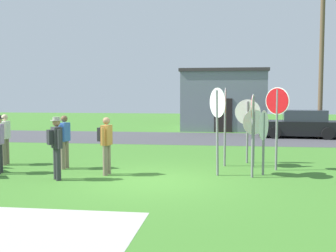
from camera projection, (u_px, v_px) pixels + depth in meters
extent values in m
plane|color=#3D7528|center=(150.00, 181.00, 11.26)|extent=(80.00, 80.00, 0.00)
cube|color=#424247|center=(188.00, 138.00, 22.47)|extent=(60.00, 6.40, 0.01)
cube|color=#ADAAA3|center=(47.00, 229.00, 7.29)|extent=(3.20, 2.40, 0.01)
cube|color=slate|center=(223.00, 101.00, 28.36)|extent=(5.38, 5.31, 3.79)
cube|color=#383333|center=(224.00, 72.00, 28.20)|extent=(5.58, 5.51, 0.20)
cube|color=black|center=(223.00, 115.00, 25.78)|extent=(1.10, 0.08, 2.10)
cylinder|color=brown|center=(322.00, 54.00, 22.08)|extent=(0.24, 0.24, 8.98)
cube|color=black|center=(299.00, 128.00, 22.70)|extent=(4.43, 2.13, 0.76)
cube|color=#2D333D|center=(305.00, 115.00, 22.59)|extent=(2.35, 1.70, 0.60)
cylinder|color=black|center=(275.00, 133.00, 22.12)|extent=(0.66, 0.27, 0.64)
cylinder|color=black|center=(274.00, 130.00, 23.88)|extent=(0.66, 0.27, 0.64)
cylinder|color=black|center=(328.00, 134.00, 21.55)|extent=(0.66, 0.27, 0.64)
cylinder|color=black|center=(323.00, 131.00, 23.31)|extent=(0.66, 0.27, 0.64)
cylinder|color=slate|center=(277.00, 130.00, 12.83)|extent=(0.10, 0.10, 2.50)
cylinder|color=white|center=(277.00, 101.00, 12.76)|extent=(0.66, 0.55, 0.84)
cylinder|color=red|center=(277.00, 101.00, 12.76)|extent=(0.61, 0.51, 0.78)
cylinder|color=slate|center=(217.00, 133.00, 11.99)|extent=(0.14, 0.12, 2.47)
cylinder|color=white|center=(217.00, 103.00, 11.92)|extent=(0.48, 0.75, 0.86)
cylinder|color=red|center=(218.00, 103.00, 11.92)|extent=(0.45, 0.69, 0.80)
cylinder|color=slate|center=(263.00, 144.00, 12.09)|extent=(0.09, 0.09, 1.82)
cylinder|color=white|center=(264.00, 125.00, 12.05)|extent=(0.35, 0.81, 0.87)
cylinder|color=red|center=(263.00, 125.00, 12.06)|extent=(0.33, 0.75, 0.81)
cylinder|color=slate|center=(254.00, 139.00, 13.40)|extent=(0.10, 0.10, 1.80)
cylinder|color=white|center=(254.00, 122.00, 13.36)|extent=(0.71, 0.43, 0.82)
cylinder|color=red|center=(254.00, 122.00, 13.37)|extent=(0.66, 0.40, 0.76)
cylinder|color=slate|center=(253.00, 137.00, 11.71)|extent=(0.09, 0.08, 2.30)
cylinder|color=white|center=(253.00, 107.00, 11.65)|extent=(0.14, 0.70, 0.70)
cylinder|color=red|center=(253.00, 107.00, 11.65)|extent=(0.13, 0.65, 0.65)
cylinder|color=slate|center=(225.00, 128.00, 13.59)|extent=(0.07, 0.07, 2.50)
cylinder|color=white|center=(225.00, 101.00, 13.52)|extent=(0.01, 0.86, 0.86)
cylinder|color=red|center=(226.00, 101.00, 13.52)|extent=(0.02, 0.80, 0.80)
cylinder|color=slate|center=(247.00, 132.00, 14.21)|extent=(0.08, 0.08, 2.11)
cylinder|color=white|center=(248.00, 112.00, 14.16)|extent=(0.86, 0.17, 0.87)
cylinder|color=red|center=(248.00, 112.00, 14.17)|extent=(0.79, 0.16, 0.80)
cylinder|color=#7A6B56|center=(67.00, 154.00, 13.26)|extent=(0.14, 0.14, 0.88)
cylinder|color=#7A6B56|center=(63.00, 155.00, 13.05)|extent=(0.14, 0.14, 0.88)
cube|color=#3860B7|center=(64.00, 132.00, 13.10)|extent=(0.28, 0.39, 0.58)
cylinder|color=#3860B7|center=(68.00, 132.00, 13.33)|extent=(0.09, 0.09, 0.52)
cylinder|color=#3860B7|center=(60.00, 133.00, 12.88)|extent=(0.09, 0.09, 0.52)
sphere|color=brown|center=(64.00, 119.00, 13.07)|extent=(0.21, 0.21, 0.21)
cube|color=#232328|center=(60.00, 131.00, 13.15)|extent=(0.18, 0.28, 0.40)
cylinder|color=#2D2D33|center=(56.00, 163.00, 11.53)|extent=(0.14, 0.14, 0.88)
cylinder|color=#2D2D33|center=(58.00, 165.00, 11.34)|extent=(0.14, 0.14, 0.88)
cube|color=#333338|center=(57.00, 138.00, 11.38)|extent=(0.40, 0.42, 0.58)
cylinder|color=#333338|center=(54.00, 138.00, 11.58)|extent=(0.09, 0.09, 0.52)
cylinder|color=#333338|center=(59.00, 139.00, 11.18)|extent=(0.09, 0.09, 0.52)
sphere|color=#9E7051|center=(56.00, 122.00, 11.35)|extent=(0.21, 0.21, 0.21)
cylinder|color=gray|center=(56.00, 120.00, 11.34)|extent=(0.32, 0.31, 0.02)
cylinder|color=gray|center=(56.00, 119.00, 11.34)|extent=(0.19, 0.19, 0.09)
cube|color=#232328|center=(50.00, 137.00, 11.29)|extent=(0.27, 0.29, 0.40)
cylinder|color=#2D2D33|center=(0.00, 158.00, 12.46)|extent=(0.14, 0.14, 0.88)
cylinder|color=#9E7AB2|center=(1.00, 134.00, 12.54)|extent=(0.09, 0.09, 0.52)
cylinder|color=#7A6B56|center=(108.00, 159.00, 12.25)|extent=(0.14, 0.14, 0.88)
cylinder|color=#7A6B56|center=(105.00, 161.00, 12.04)|extent=(0.14, 0.14, 0.88)
cube|color=#B27533|center=(107.00, 135.00, 12.09)|extent=(0.27, 0.39, 0.58)
cylinder|color=#B27533|center=(110.00, 135.00, 12.32)|extent=(0.09, 0.09, 0.52)
cylinder|color=#B27533|center=(103.00, 137.00, 11.86)|extent=(0.09, 0.09, 0.52)
sphere|color=#9E7051|center=(106.00, 121.00, 12.06)|extent=(0.21, 0.21, 0.21)
cube|color=#232328|center=(101.00, 134.00, 12.14)|extent=(0.18, 0.28, 0.40)
cylinder|color=#7A6B56|center=(7.00, 151.00, 14.01)|extent=(0.14, 0.14, 0.88)
cylinder|color=#7A6B56|center=(4.00, 152.00, 13.79)|extent=(0.14, 0.14, 0.88)
cube|color=beige|center=(5.00, 130.00, 13.84)|extent=(0.25, 0.38, 0.58)
cylinder|color=beige|center=(8.00, 130.00, 14.08)|extent=(0.09, 0.09, 0.52)
cylinder|color=beige|center=(2.00, 131.00, 13.61)|extent=(0.09, 0.09, 0.52)
sphere|color=beige|center=(5.00, 117.00, 13.81)|extent=(0.21, 0.21, 0.21)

